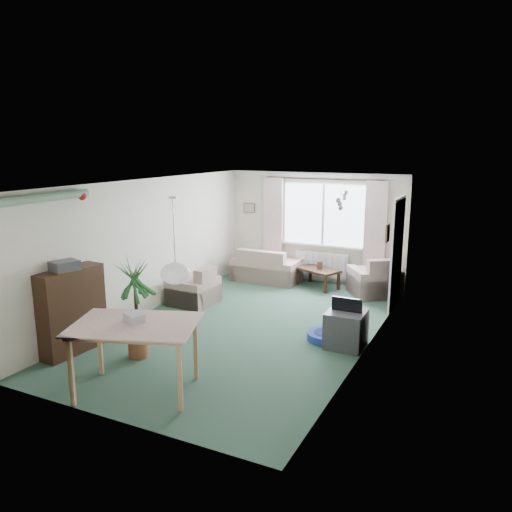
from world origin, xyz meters
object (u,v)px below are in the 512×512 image
at_px(sofa, 266,265).
at_px(coffee_table, 318,278).
at_px(armchair_left, 193,285).
at_px(pet_bed, 327,336).
at_px(dining_table, 137,359).
at_px(tv_cube, 346,329).
at_px(houseplant, 136,309).
at_px(armchair_corner, 375,276).
at_px(bookshelf, 71,311).

relative_size(sofa, coffee_table, 1.62).
height_order(armchair_left, pet_bed, armchair_left).
bearing_deg(sofa, armchair_left, 74.64).
xyz_separation_m(sofa, dining_table, (0.73, -5.35, 0.06)).
bearing_deg(armchair_left, sofa, 167.35).
distance_m(armchair_left, tv_cube, 3.29).
bearing_deg(pet_bed, tv_cube, -17.16).
xyz_separation_m(armchair_left, dining_table, (1.30, -3.25, 0.07)).
xyz_separation_m(coffee_table, pet_bed, (1.11, -2.74, -0.14)).
height_order(houseplant, dining_table, houseplant).
relative_size(houseplant, pet_bed, 2.32).
xyz_separation_m(armchair_left, pet_bed, (2.87, -0.64, -0.30)).
relative_size(armchair_corner, dining_table, 0.65).
xyz_separation_m(dining_table, tv_cube, (1.90, 2.50, -0.15)).
bearing_deg(armchair_corner, sofa, -35.01).
bearing_deg(tv_cube, houseplant, -146.99).
bearing_deg(sofa, bookshelf, 78.98).
relative_size(sofa, armchair_corner, 1.64).
bearing_deg(houseplant, bookshelf, -164.73).
distance_m(sofa, bookshelf, 4.88).
bearing_deg(pet_bed, armchair_corner, 87.89).
xyz_separation_m(houseplant, dining_table, (0.67, -0.83, -0.29)).
xyz_separation_m(armchair_corner, dining_table, (-1.68, -5.33, 0.03)).
bearing_deg(bookshelf, houseplant, 18.65).
distance_m(bookshelf, tv_cube, 4.05).
bearing_deg(coffee_table, bookshelf, -113.74).
relative_size(armchair_corner, bookshelf, 0.72).
relative_size(armchair_corner, coffee_table, 0.99).
bearing_deg(coffee_table, sofa, 180.00).
relative_size(coffee_table, houseplant, 0.63).
bearing_deg(armchair_corner, bookshelf, 20.73).
height_order(sofa, houseplant, houseplant).
xyz_separation_m(tv_cube, pet_bed, (-0.33, 0.10, -0.21)).
bearing_deg(armchair_left, houseplant, 17.06).
bearing_deg(houseplant, armchair_corner, 62.48).
height_order(coffee_table, pet_bed, coffee_table).
bearing_deg(houseplant, armchair_left, 104.67).
xyz_separation_m(armchair_corner, pet_bed, (-0.10, -2.72, -0.34)).
distance_m(armchair_corner, tv_cube, 2.83).
relative_size(houseplant, tv_cube, 2.37).
bearing_deg(armchair_corner, tv_cube, 60.14).
distance_m(sofa, pet_bed, 3.60).
height_order(armchair_left, houseplant, houseplant).
distance_m(dining_table, tv_cube, 3.15).
distance_m(houseplant, pet_bed, 2.93).
distance_m(sofa, coffee_table, 1.21).
height_order(houseplant, tv_cube, houseplant).
bearing_deg(coffee_table, tv_cube, -63.23).
relative_size(armchair_corner, houseplant, 0.62).
relative_size(sofa, pet_bed, 2.38).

